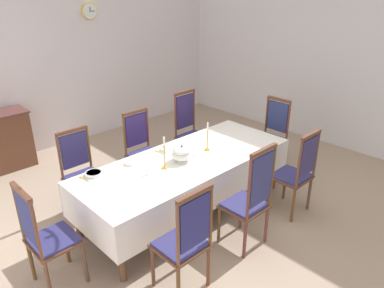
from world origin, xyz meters
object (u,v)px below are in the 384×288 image
chair_head_east (271,134)px  bowl_near_right (94,173)px  chair_north_c (190,129)px  soup_tureen (182,153)px  spoon_primary (158,152)px  chair_north_b (143,149)px  chair_head_west (46,236)px  chair_north_a (82,171)px  bowl_far_left (130,163)px  chair_south_c (296,172)px  candlestick_east (207,139)px  bowl_near_left (165,149)px  candlestick_west (164,156)px  mounted_clock (89,11)px  dining_table (187,164)px  spoon_secondary (82,178)px  chair_south_b (250,198)px  chair_south_a (185,240)px

chair_head_east → bowl_near_right: size_ratio=5.75×
chair_north_c → soup_tureen: size_ratio=4.88×
spoon_primary → bowl_near_right: bearing=177.2°
chair_north_b → chair_head_west: 2.02m
bowl_near_right → chair_north_a: bearing=77.9°
bowl_far_left → chair_south_c: bearing=-40.3°
candlestick_east → spoon_primary: size_ratio=2.09×
bowl_near_left → chair_head_west: bearing=-168.2°
chair_head_east → candlestick_east: bearing=90.0°
chair_north_c → chair_head_east: 1.25m
spoon_primary → bowl_far_left: bearing=-176.9°
chair_north_b → candlestick_west: 1.06m
chair_head_west → candlestick_east: candlestick_east is taller
bowl_near_left → spoon_primary: bearing=165.7°
mounted_clock → dining_table: bearing=-101.6°
chair_south_c → bowl_near_right: size_ratio=5.83×
chair_head_east → soup_tureen: size_ratio=4.52×
bowl_near_right → bowl_far_left: bearing=-7.3°
chair_head_west → chair_north_c: bearing=109.0°
candlestick_east → spoon_secondary: size_ratio=2.09×
chair_north_b → spoon_secondary: 1.28m
soup_tureen → chair_north_a: bearing=131.5°
dining_table → candlestick_west: bearing=180.0°
chair_south_b → spoon_primary: bearing=96.8°
chair_south_a → soup_tureen: chair_south_a is taller
bowl_far_left → bowl_near_left: bearing=0.7°
chair_north_a → spoon_secondary: (-0.24, -0.49, 0.19)m
chair_south_b → chair_south_c: bearing=0.4°
chair_north_a → chair_south_b: 2.09m
chair_north_b → spoon_primary: bearing=73.6°
bowl_near_right → chair_south_c: bearing=-34.4°
soup_tureen → bowl_near_right: soup_tureen is taller
chair_north_c → mounted_clock: 2.73m
dining_table → spoon_primary: 0.42m
chair_south_a → spoon_primary: (0.77, 1.32, 0.17)m
dining_table → chair_south_c: 1.33m
bowl_near_left → bowl_far_left: bearing=-179.3°
chair_head_west → bowl_near_right: bearing=118.7°
chair_south_b → bowl_far_left: bearing=114.6°
chair_south_b → chair_north_b: bearing=90.0°
chair_north_b → chair_head_west: (-1.80, -0.93, 0.00)m
spoon_primary → chair_south_a: bearing=-121.5°
dining_table → chair_head_east: size_ratio=2.49×
chair_head_west → chair_south_c: bearing=71.1°
bowl_near_left → candlestick_east: bearing=-43.7°
chair_north_c → chair_head_west: bearing=19.0°
spoon_primary → chair_north_b: bearing=72.3°
chair_north_a → chair_south_b: bearing=116.5°
chair_head_west → bowl_near_left: size_ratio=7.50×
chair_north_c → bowl_far_left: (-1.52, -0.58, 0.16)m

